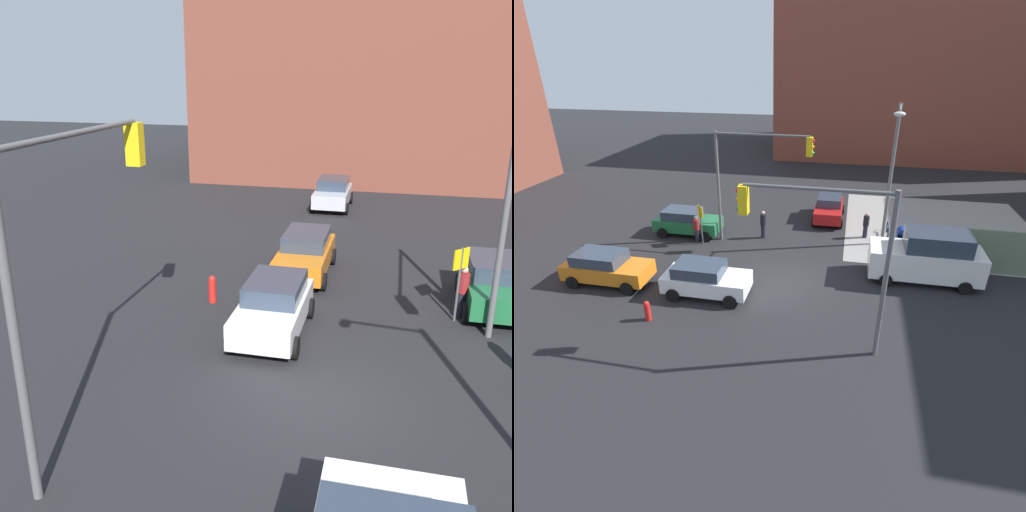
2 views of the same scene
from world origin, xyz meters
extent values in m
plane|color=black|center=(0.00, 0.00, 0.00)|extent=(120.00, 120.00, 0.00)
cube|color=gray|center=(9.00, 9.00, 0.01)|extent=(12.00, 12.00, 0.01)
cube|color=brown|center=(10.71, 34.00, 7.66)|extent=(32.00, 18.00, 15.32)
cylinder|color=#59595B|center=(-4.50, 4.50, 3.25)|extent=(0.18, 0.18, 6.50)
cylinder|color=#59595B|center=(-1.89, 4.50, 6.38)|extent=(5.22, 0.12, 0.12)
cube|color=yellow|center=(0.72, 4.50, 5.85)|extent=(0.32, 0.36, 1.00)
sphere|color=red|center=(0.90, 4.50, 6.17)|extent=(0.18, 0.18, 0.18)
sphere|color=orange|center=(0.90, 4.50, 5.85)|extent=(0.18, 0.18, 0.18)
sphere|color=green|center=(0.90, 4.50, 5.53)|extent=(0.18, 0.18, 0.18)
cylinder|color=#59595B|center=(4.50, -4.50, 3.25)|extent=(0.18, 0.18, 6.50)
cylinder|color=#59595B|center=(2.00, -4.50, 6.38)|extent=(5.00, 0.12, 0.12)
cube|color=yellow|center=(-0.50, -4.50, 5.85)|extent=(0.32, 0.36, 1.00)
sphere|color=red|center=(-0.68, -4.50, 6.17)|extent=(0.18, 0.18, 0.18)
sphere|color=orange|center=(-0.68, -4.50, 5.85)|extent=(0.18, 0.18, 0.18)
sphere|color=green|center=(-0.68, -4.50, 5.53)|extent=(0.18, 0.18, 0.18)
cylinder|color=slate|center=(5.20, 5.80, 4.00)|extent=(0.20, 0.20, 8.00)
cylinder|color=slate|center=(5.09, 4.61, 7.90)|extent=(0.32, 2.40, 0.10)
ellipsoid|color=silver|center=(4.98, 3.41, 7.75)|extent=(0.56, 0.36, 0.24)
cylinder|color=#4C4C4C|center=(-5.40, 3.61, 1.20)|extent=(0.08, 0.08, 2.40)
cube|color=yellow|center=(-5.40, 3.61, 2.05)|extent=(0.48, 0.48, 0.64)
cube|color=navy|center=(6.20, 5.00, 0.57)|extent=(0.56, 0.64, 1.15)
cylinder|color=navy|center=(6.20, 5.00, 1.15)|extent=(0.56, 0.64, 0.56)
cylinder|color=red|center=(-5.00, -4.20, 0.40)|extent=(0.26, 0.26, 0.80)
sphere|color=red|center=(-5.00, -4.20, 0.82)|extent=(0.24, 0.24, 0.24)
cube|color=orange|center=(-8.38, -1.62, 0.70)|extent=(4.24, 1.80, 0.75)
cube|color=#2D3847|center=(-8.72, -1.62, 1.35)|extent=(2.37, 1.58, 0.55)
cylinder|color=black|center=(-6.94, -0.72, 0.32)|extent=(0.64, 0.22, 0.64)
cylinder|color=black|center=(-6.94, -2.52, 0.32)|extent=(0.64, 0.22, 0.64)
cylinder|color=black|center=(-9.82, -0.72, 0.32)|extent=(0.64, 0.22, 0.64)
cylinder|color=black|center=(-9.82, -2.52, 0.32)|extent=(0.64, 0.22, 0.64)
cube|color=#B21919|center=(1.76, 9.08, 0.70)|extent=(1.80, 3.95, 0.75)
cube|color=#2D3847|center=(1.76, 9.40, 1.35)|extent=(1.58, 2.21, 0.55)
cylinder|color=black|center=(2.66, 7.74, 0.32)|extent=(0.22, 0.64, 0.64)
cylinder|color=black|center=(0.86, 7.74, 0.32)|extent=(0.22, 0.64, 0.64)
cylinder|color=black|center=(2.66, 10.42, 0.32)|extent=(0.22, 0.64, 0.64)
cylinder|color=black|center=(0.86, 10.42, 0.32)|extent=(0.22, 0.64, 0.64)
cube|color=white|center=(-3.19, -1.72, 0.70)|extent=(4.03, 1.80, 0.75)
cube|color=#2D3847|center=(-3.51, -1.72, 1.35)|extent=(2.25, 1.58, 0.55)
cylinder|color=black|center=(-1.82, -0.82, 0.32)|extent=(0.64, 0.22, 0.64)
cylinder|color=black|center=(-1.82, -2.62, 0.32)|extent=(0.64, 0.22, 0.64)
cylinder|color=black|center=(-4.55, -0.82, 0.32)|extent=(0.64, 0.22, 0.64)
cylinder|color=black|center=(-4.55, -2.62, 0.32)|extent=(0.64, 0.22, 0.64)
cube|color=#1E6638|center=(-6.75, 4.85, 0.70)|extent=(4.07, 1.80, 0.75)
cube|color=#2D3847|center=(-7.08, 4.85, 1.35)|extent=(2.28, 1.58, 0.55)
cylinder|color=black|center=(-5.37, 5.75, 0.32)|extent=(0.64, 0.22, 0.64)
cylinder|color=black|center=(-5.37, 3.95, 0.32)|extent=(0.64, 0.22, 0.64)
cylinder|color=black|center=(-8.14, 5.75, 0.32)|extent=(0.64, 0.22, 0.64)
cylinder|color=black|center=(-8.14, 3.95, 0.32)|extent=(0.64, 0.22, 0.64)
cube|color=white|center=(6.99, 1.80, 1.02)|extent=(5.40, 2.10, 1.40)
cube|color=#2D3847|center=(7.42, 1.80, 2.17)|extent=(3.02, 1.85, 0.90)
cylinder|color=black|center=(5.16, 0.75, 0.32)|extent=(0.64, 0.22, 0.64)
cylinder|color=black|center=(5.16, 2.85, 0.32)|extent=(0.64, 0.22, 0.64)
cylinder|color=black|center=(8.83, 0.75, 0.32)|extent=(0.64, 0.22, 0.64)
cylinder|color=black|center=(8.83, 2.85, 0.32)|extent=(0.64, 0.22, 0.64)
cylinder|color=black|center=(4.20, 6.50, 1.11)|extent=(0.36, 0.36, 0.63)
sphere|color=tan|center=(4.20, 6.50, 1.53)|extent=(0.21, 0.21, 0.21)
cylinder|color=#1E1E2D|center=(4.20, 6.50, 0.40)|extent=(0.28, 0.28, 0.79)
cylinder|color=maroon|center=(-5.80, 3.80, 1.14)|extent=(0.36, 0.36, 0.64)
sphere|color=tan|center=(-5.80, 3.80, 1.57)|extent=(0.22, 0.22, 0.22)
cylinder|color=#1E1E2D|center=(-5.80, 3.80, 0.41)|extent=(0.28, 0.28, 0.81)
cylinder|color=black|center=(-2.00, 5.20, 1.19)|extent=(0.36, 0.36, 0.68)
sphere|color=tan|center=(-2.00, 5.20, 1.65)|extent=(0.23, 0.23, 0.23)
cylinder|color=#1E1E2D|center=(-2.00, 5.20, 0.43)|extent=(0.28, 0.28, 0.85)
torus|color=black|center=(5.60, 7.72, 0.33)|extent=(0.05, 0.71, 0.71)
torus|color=black|center=(5.60, 6.68, 0.33)|extent=(0.05, 0.71, 0.71)
cube|color=#1E5999|center=(5.60, 7.20, 0.51)|extent=(0.04, 1.04, 0.08)
cylinder|color=#1E5999|center=(5.60, 6.92, 0.75)|extent=(0.04, 0.04, 0.40)
camera|label=1|loc=(11.88, 1.50, 7.63)|focal=40.00mm
camera|label=2|loc=(2.97, -16.99, 10.29)|focal=28.00mm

